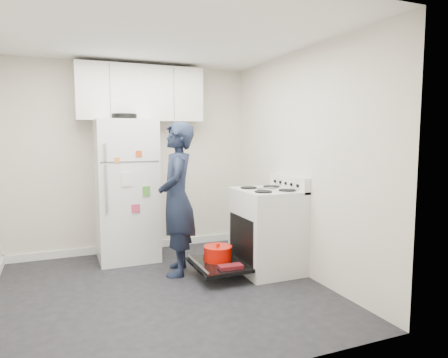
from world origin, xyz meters
name	(u,v)px	position (x,y,z in m)	size (l,w,h in m)	color
room	(157,172)	(-0.03, 0.03, 1.21)	(3.21, 3.21, 2.51)	black
electric_range	(266,231)	(1.26, 0.15, 0.47)	(0.66, 0.76, 1.10)	silver
open_oven_door	(218,259)	(0.69, 0.19, 0.20)	(0.55, 0.70, 0.24)	black
refrigerator	(126,189)	(-0.14, 1.25, 0.89)	(0.72, 0.74, 1.83)	white
upper_cabinets	(140,94)	(0.10, 1.43, 2.10)	(1.60, 0.33, 0.70)	silver
person	(177,199)	(0.30, 0.47, 0.86)	(0.62, 0.41, 1.71)	#171E33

